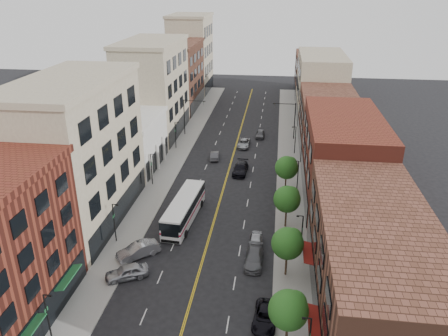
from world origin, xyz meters
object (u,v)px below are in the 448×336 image
at_px(car_angle_b, 138,250).
at_px(car_parked_near, 265,316).
at_px(car_lane_behind, 215,155).
at_px(car_lane_c, 260,134).
at_px(city_bus, 184,208).
at_px(car_angle_a, 127,272).
at_px(car_parked_far, 256,242).
at_px(car_lane_b, 244,143).
at_px(car_lane_a, 240,169).
at_px(car_parked_mid, 254,258).

height_order(car_angle_b, car_parked_near, car_angle_b).
relative_size(car_lane_behind, car_lane_c, 0.98).
distance_m(city_bus, car_angle_a, 13.24).
bearing_deg(car_angle_a, car_parked_far, 92.26).
bearing_deg(car_parked_far, car_lane_b, 97.52).
relative_size(car_parked_far, car_lane_c, 0.99).
relative_size(car_lane_a, car_lane_b, 1.11).
distance_m(car_angle_a, car_parked_far, 15.25).
bearing_deg(car_angle_a, car_parked_mid, 80.23).
bearing_deg(car_parked_near, car_lane_b, 101.60).
xyz_separation_m(car_angle_a, car_lane_c, (11.75, 46.97, -0.07)).
relative_size(car_angle_b, car_parked_mid, 1.03).
distance_m(car_parked_near, car_lane_b, 46.27).
bearing_deg(city_bus, car_parked_far, -23.42).
distance_m(car_parked_far, car_lane_a, 21.50).
height_order(car_angle_a, car_parked_far, car_angle_a).
xyz_separation_m(car_parked_near, car_lane_c, (-3.05, 51.63, 0.06)).
height_order(car_parked_near, car_lane_c, car_lane_c).
height_order(city_bus, car_parked_mid, city_bus).
distance_m(car_parked_mid, car_parked_far, 3.34).
height_order(car_angle_b, car_lane_a, car_angle_b).
xyz_separation_m(car_parked_mid, car_lane_b, (-4.30, 36.94, -0.03)).
xyz_separation_m(car_angle_b, car_parked_near, (14.80, -8.65, -0.17)).
relative_size(car_lane_behind, car_lane_b, 0.84).
relative_size(car_angle_a, car_angle_b, 0.92).
distance_m(car_angle_b, car_lane_c, 44.56).
relative_size(car_angle_a, car_lane_a, 0.85).
bearing_deg(car_parked_near, car_lane_c, 97.65).
height_order(car_parked_far, car_lane_c, car_lane_c).
height_order(car_angle_b, car_parked_far, car_angle_b).
bearing_deg(car_lane_b, car_angle_a, -100.78).
xyz_separation_m(car_parked_near, car_lane_b, (-5.90, 45.89, 0.03)).
bearing_deg(car_angle_a, car_lane_c, 138.18).
bearing_deg(car_lane_a, car_parked_far, -76.36).
bearing_deg(car_lane_a, car_parked_mid, -77.71).
relative_size(car_angle_a, car_parked_far, 1.12).
height_order(car_parked_mid, car_lane_behind, car_parked_mid).
relative_size(city_bus, car_angle_a, 2.67).
xyz_separation_m(car_angle_a, car_parked_mid, (13.20, 4.29, -0.08)).
bearing_deg(car_parked_mid, car_angle_a, -160.66).
bearing_deg(car_parked_mid, car_parked_far, 91.35).
height_order(car_parked_mid, car_lane_b, car_parked_mid).
bearing_deg(car_parked_mid, car_parked_near, -78.52).
relative_size(car_parked_near, car_lane_b, 0.96).
distance_m(city_bus, car_lane_a, 17.16).
xyz_separation_m(car_parked_mid, car_lane_c, (-1.45, 42.68, 0.00)).
bearing_deg(car_lane_behind, car_lane_c, -127.29).
height_order(car_parked_mid, car_parked_far, car_parked_mid).
height_order(city_bus, car_angle_a, city_bus).
xyz_separation_m(car_angle_a, car_lane_b, (8.90, 41.23, -0.10)).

